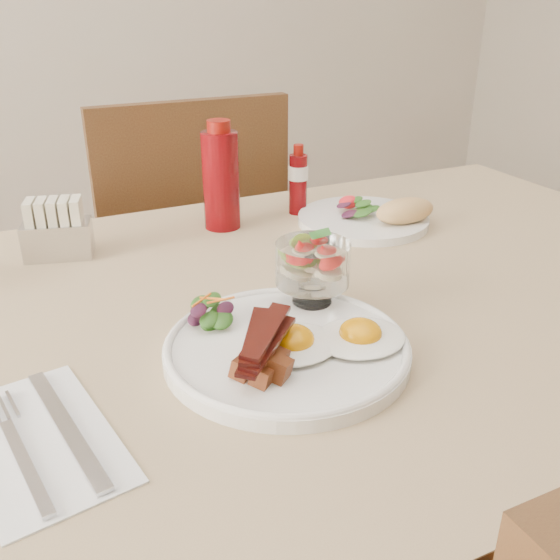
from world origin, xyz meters
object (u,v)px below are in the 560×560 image
(chair_far, at_px, (186,265))
(fruit_cup, at_px, (313,264))
(second_plate, at_px, (373,216))
(sugar_caddy, at_px, (57,232))
(hot_sauce_bottle, at_px, (298,181))
(ketchup_bottle, at_px, (221,179))
(main_plate, at_px, (287,350))
(table, at_px, (319,346))

(chair_far, distance_m, fruit_cup, 0.77)
(second_plate, height_order, sugar_caddy, sugar_caddy)
(second_plate, relative_size, hot_sauce_bottle, 1.81)
(fruit_cup, relative_size, ketchup_bottle, 0.51)
(ketchup_bottle, distance_m, sugar_caddy, 0.28)
(main_plate, distance_m, sugar_caddy, 0.46)
(ketchup_bottle, bearing_deg, sugar_caddy, -176.83)
(table, relative_size, ketchup_bottle, 7.19)
(chair_far, relative_size, ketchup_bottle, 5.03)
(main_plate, xyz_separation_m, hot_sauce_bottle, (0.24, 0.44, 0.05))
(main_plate, height_order, second_plate, second_plate)
(fruit_cup, distance_m, sugar_caddy, 0.43)
(chair_far, xyz_separation_m, sugar_caddy, (-0.31, -0.38, 0.27))
(fruit_cup, xyz_separation_m, second_plate, (0.25, 0.24, -0.05))
(table, distance_m, sugar_caddy, 0.44)
(chair_far, bearing_deg, ketchup_bottle, -95.06)
(table, relative_size, hot_sauce_bottle, 10.41)
(chair_far, height_order, fruit_cup, chair_far)
(fruit_cup, distance_m, ketchup_bottle, 0.35)
(fruit_cup, relative_size, sugar_caddy, 0.85)
(main_plate, xyz_separation_m, fruit_cup, (0.07, 0.08, 0.06))
(sugar_caddy, bearing_deg, chair_far, 66.27)
(chair_far, xyz_separation_m, ketchup_bottle, (-0.03, -0.36, 0.31))
(ketchup_bottle, distance_m, hot_sauce_bottle, 0.15)
(table, xyz_separation_m, second_plate, (0.21, 0.20, 0.10))
(hot_sauce_bottle, height_order, sugar_caddy, hot_sauce_bottle)
(table, relative_size, sugar_caddy, 11.86)
(table, bearing_deg, main_plate, -131.87)
(second_plate, xyz_separation_m, hot_sauce_bottle, (-0.09, 0.11, 0.05))
(chair_far, xyz_separation_m, second_plate, (0.21, -0.47, 0.24))
(sugar_caddy, bearing_deg, hot_sauce_bottle, 18.65)
(chair_far, bearing_deg, hot_sauce_bottle, -71.34)
(ketchup_bottle, xyz_separation_m, hot_sauce_bottle, (0.15, 0.01, -0.02))
(second_plate, bearing_deg, hot_sauce_bottle, 128.77)
(table, bearing_deg, chair_far, 90.00)
(main_plate, bearing_deg, ketchup_bottle, 79.00)
(main_plate, bearing_deg, table, 48.13)
(table, distance_m, second_plate, 0.31)
(table, xyz_separation_m, hot_sauce_bottle, (0.12, 0.31, 0.15))
(table, height_order, main_plate, main_plate)
(chair_far, height_order, ketchup_bottle, ketchup_bottle)
(main_plate, height_order, fruit_cup, fruit_cup)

